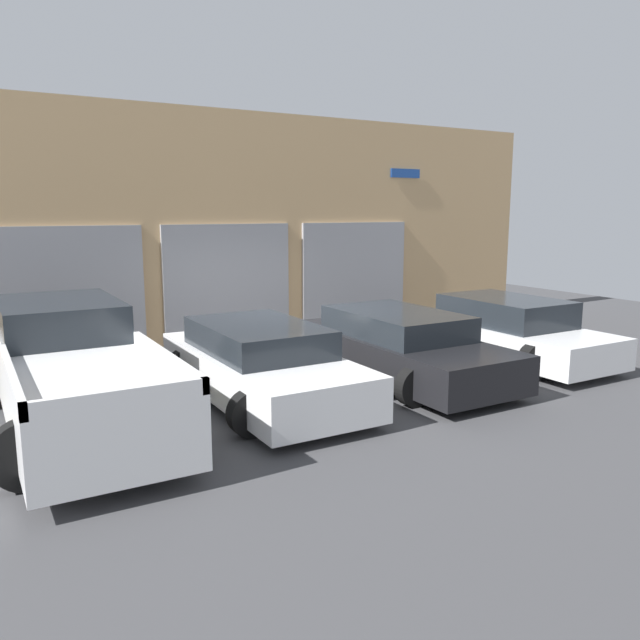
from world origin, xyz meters
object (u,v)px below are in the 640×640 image
at_px(pickup_truck, 75,371).
at_px(van_right, 507,331).
at_px(sedan_white, 261,364).
at_px(sedan_side, 399,346).

height_order(pickup_truck, van_right, pickup_truck).
bearing_deg(sedan_white, van_right, 0.05).
bearing_deg(sedan_white, pickup_truck, 174.72).
height_order(pickup_truck, sedan_side, pickup_truck).
relative_size(sedan_white, sedan_side, 0.96).
height_order(sedan_side, van_right, van_right).
bearing_deg(sedan_side, pickup_truck, 177.37).
height_order(sedan_white, sedan_side, sedan_white).
xyz_separation_m(pickup_truck, sedan_white, (2.71, -0.25, -0.19)).
height_order(pickup_truck, sedan_white, pickup_truck).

